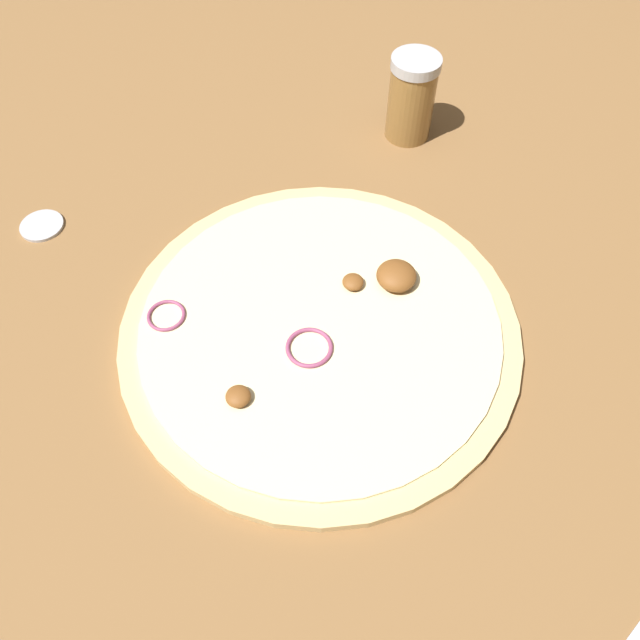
{
  "coord_description": "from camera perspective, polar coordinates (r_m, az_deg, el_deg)",
  "views": [
    {
      "loc": [
        0.28,
        -0.19,
        0.49
      ],
      "look_at": [
        0.0,
        0.0,
        0.02
      ],
      "focal_mm": 35.0,
      "sensor_mm": 36.0,
      "label": 1
    }
  ],
  "objects": [
    {
      "name": "spice_jar",
      "position": [
        0.78,
        8.36,
        19.47
      ],
      "size": [
        0.06,
        0.06,
        0.1
      ],
      "color": "olive",
      "rests_on": "ground_plane"
    },
    {
      "name": "ground_plane",
      "position": [
        0.6,
        0.0,
        -1.16
      ],
      "size": [
        3.0,
        3.0,
        0.0
      ],
      "primitive_type": "plane",
      "color": "brown"
    },
    {
      "name": "loose_cap",
      "position": [
        0.74,
        -24.13,
        7.96
      ],
      "size": [
        0.05,
        0.05,
        0.01
      ],
      "color": "#B2B2B7",
      "rests_on": "ground_plane"
    },
    {
      "name": "pizza",
      "position": [
        0.59,
        0.06,
        -0.71
      ],
      "size": [
        0.38,
        0.38,
        0.03
      ],
      "color": "#D6B77A",
      "rests_on": "ground_plane"
    }
  ]
}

